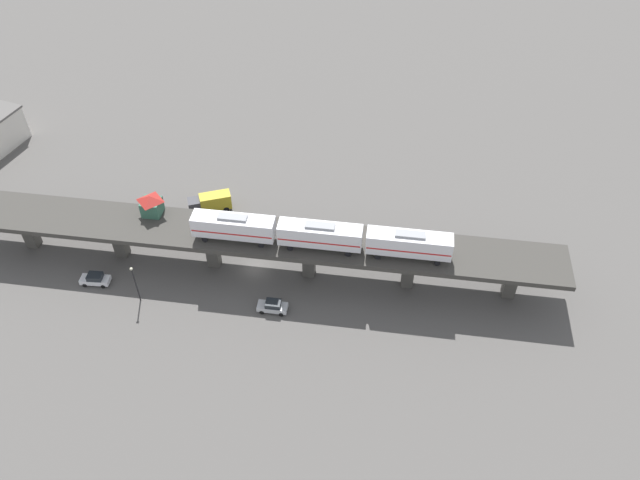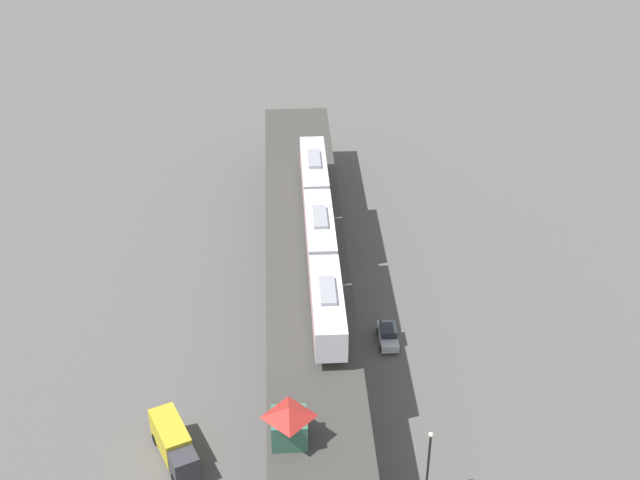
# 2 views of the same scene
# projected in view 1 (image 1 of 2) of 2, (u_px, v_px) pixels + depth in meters

# --- Properties ---
(ground_plane) EXTENTS (400.00, 400.00, 0.00)m
(ground_plane) POSITION_uv_depth(u_px,v_px,m) (255.00, 268.00, 97.29)
(ground_plane) COLOR #514F4C
(elevated_viaduct) EXTENTS (15.54, 92.37, 7.29)m
(elevated_viaduct) POSITION_uv_depth(u_px,v_px,m) (254.00, 239.00, 92.93)
(elevated_viaduct) COLOR #393733
(elevated_viaduct) RESTS_ON ground
(subway_train) EXTENTS (5.71, 37.31, 4.45)m
(subway_train) POSITION_uv_depth(u_px,v_px,m) (320.00, 235.00, 88.42)
(subway_train) COLOR silver
(subway_train) RESTS_ON elevated_viaduct
(signal_hut) EXTENTS (3.46, 3.46, 3.40)m
(signal_hut) POSITION_uv_depth(u_px,v_px,m) (151.00, 204.00, 94.34)
(signal_hut) COLOR #33604C
(signal_hut) RESTS_ON elevated_viaduct
(street_car_silver) EXTENTS (2.23, 4.53, 1.89)m
(street_car_silver) POSITION_uv_depth(u_px,v_px,m) (273.00, 306.00, 90.46)
(street_car_silver) COLOR #B7BABF
(street_car_silver) RESTS_ON ground
(street_car_white) EXTENTS (2.42, 4.61, 1.89)m
(street_car_white) POSITION_uv_depth(u_px,v_px,m) (95.00, 279.00, 94.32)
(street_car_white) COLOR silver
(street_car_white) RESTS_ON ground
(delivery_truck) EXTENTS (5.34, 7.42, 3.20)m
(delivery_truck) POSITION_uv_depth(u_px,v_px,m) (210.00, 202.00, 105.96)
(delivery_truck) COLOR #333338
(delivery_truck) RESTS_ON ground
(street_lamp) EXTENTS (0.44, 0.44, 6.94)m
(street_lamp) POSITION_uv_depth(u_px,v_px,m) (135.00, 281.00, 89.69)
(street_lamp) COLOR black
(street_lamp) RESTS_ON ground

